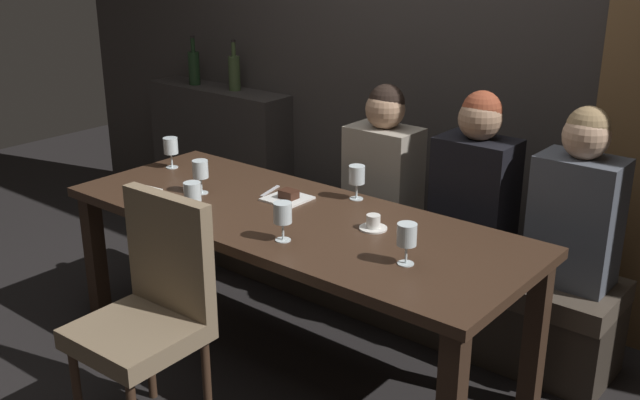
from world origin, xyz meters
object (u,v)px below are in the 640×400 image
at_px(wine_glass_center_back, 171,147).
at_px(chair_near_side, 151,304).
at_px(wine_glass_far_left, 283,214).
at_px(diner_far_end, 578,202).
at_px(wine_glass_end_right, 357,176).
at_px(diner_redhead, 383,162).
at_px(diner_bearded, 476,181).
at_px(dessert_plate, 288,197).
at_px(wine_glass_near_left, 200,171).
at_px(wine_bottle_pale_label, 234,72).
at_px(banquette_bench, 379,267).
at_px(wine_bottle_dark_red, 194,67).
at_px(fork_on_table, 270,191).
at_px(wine_glass_far_right, 192,193).
at_px(wine_glass_end_left, 407,236).
at_px(dining_table, 292,233).
at_px(espresso_cup, 373,223).

bearing_deg(wine_glass_center_back, chair_near_side, -44.71).
xyz_separation_m(chair_near_side, wine_glass_far_left, (0.27, 0.48, 0.30)).
bearing_deg(diner_far_end, wine_glass_end_right, -157.22).
bearing_deg(diner_far_end, diner_redhead, -179.36).
relative_size(diner_bearded, wine_glass_center_back, 4.91).
relative_size(chair_near_side, dessert_plate, 5.16).
bearing_deg(wine_glass_near_left, wine_bottle_pale_label, 128.43).
height_order(banquette_bench, wine_glass_end_right, wine_glass_end_right).
height_order(banquette_bench, diner_redhead, diner_redhead).
height_order(diner_redhead, wine_bottle_pale_label, wine_bottle_pale_label).
height_order(diner_bearded, wine_glass_end_right, diner_bearded).
bearing_deg(diner_bearded, diner_far_end, 4.55).
height_order(wine_bottle_dark_red, wine_bottle_pale_label, same).
bearing_deg(wine_glass_far_left, wine_bottle_dark_red, 146.74).
bearing_deg(fork_on_table, wine_glass_far_right, -106.96).
bearing_deg(wine_glass_far_left, wine_glass_end_left, 13.61).
relative_size(diner_redhead, wine_glass_near_left, 4.67).
height_order(chair_near_side, diner_bearded, diner_bearded).
bearing_deg(diner_far_end, wine_bottle_dark_red, 174.05).
distance_m(diner_far_end, wine_bottle_dark_red, 2.78).
height_order(diner_bearded, wine_bottle_pale_label, wine_bottle_pale_label).
bearing_deg(diner_redhead, diner_bearded, -2.79).
bearing_deg(wine_glass_far_left, diner_far_end, 48.93).
xyz_separation_m(dining_table, diner_far_end, (1.01, 0.73, 0.17)).
xyz_separation_m(banquette_bench, espresso_cup, (0.38, -0.61, 0.54)).
distance_m(diner_redhead, wine_bottle_pale_label, 1.46).
bearing_deg(wine_glass_end_left, diner_far_end, 68.58).
xyz_separation_m(banquette_bench, diner_redhead, (-0.00, 0.02, 0.58)).
height_order(wine_glass_far_left, wine_glass_far_right, same).
distance_m(diner_bearded, wine_glass_end_right, 0.55).
bearing_deg(chair_near_side, wine_bottle_dark_red, 133.53).
relative_size(wine_glass_near_left, fork_on_table, 0.96).
bearing_deg(wine_glass_end_left, wine_glass_center_back, 171.65).
bearing_deg(wine_bottle_dark_red, diner_redhead, -9.71).
relative_size(dining_table, wine_bottle_dark_red, 6.75).
bearing_deg(chair_near_side, fork_on_table, 101.71).
height_order(wine_bottle_pale_label, wine_glass_far_left, wine_bottle_pale_label).
bearing_deg(dessert_plate, diner_far_end, 27.26).
relative_size(diner_redhead, wine_glass_far_right, 4.67).
bearing_deg(banquette_bench, wine_glass_near_left, -124.82).
bearing_deg(wine_glass_far_right, wine_glass_far_left, 7.02).
relative_size(wine_bottle_pale_label, wine_glass_near_left, 1.99).
bearing_deg(fork_on_table, diner_bearded, 18.42).
xyz_separation_m(wine_bottle_dark_red, wine_glass_end_left, (2.43, -1.13, -0.21)).
bearing_deg(diner_redhead, banquette_bench, -77.19).
height_order(banquette_bench, espresso_cup, espresso_cup).
distance_m(banquette_bench, dessert_plate, 0.78).
bearing_deg(wine_glass_far_left, wine_glass_center_back, 161.99).
bearing_deg(wine_glass_far_right, wine_bottle_pale_label, 129.05).
distance_m(wine_glass_center_back, wine_glass_end_right, 1.08).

